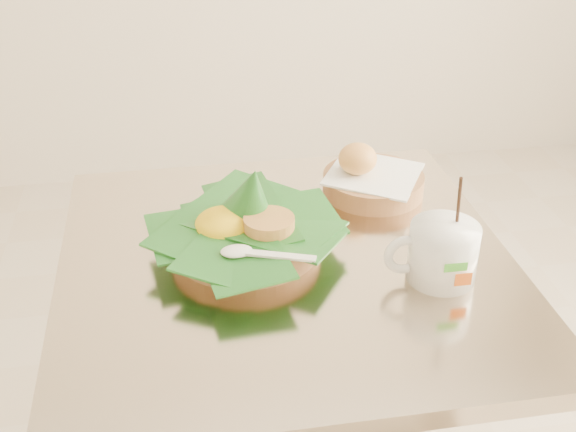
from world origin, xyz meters
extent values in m
cylinder|color=gray|center=(0.11, -0.02, 0.37)|extent=(0.07, 0.07, 0.69)
cube|color=beige|center=(0.11, -0.02, 0.73)|extent=(0.70, 0.70, 0.03)
cylinder|color=#AA7849|center=(0.05, 0.02, 0.77)|extent=(0.24, 0.24, 0.04)
cone|color=#164F18|center=(0.06, 0.03, 0.84)|extent=(0.13, 0.14, 0.12)
ellipsoid|color=yellow|center=(0.01, 0.02, 0.79)|extent=(0.09, 0.09, 0.05)
cylinder|color=#CC9347|center=(0.08, -0.01, 0.80)|extent=(0.08, 0.08, 0.02)
cylinder|color=#AA7849|center=(0.30, 0.16, 0.77)|extent=(0.18, 0.18, 0.04)
cube|color=white|center=(0.30, 0.16, 0.79)|extent=(0.21, 0.21, 0.01)
ellipsoid|color=orange|center=(0.27, 0.17, 0.82)|extent=(0.07, 0.07, 0.05)
cylinder|color=white|center=(0.33, -0.11, 0.79)|extent=(0.10, 0.10, 0.09)
torus|color=white|center=(0.27, -0.11, 0.80)|extent=(0.06, 0.01, 0.06)
cylinder|color=#4C2515|center=(0.33, -0.11, 0.83)|extent=(0.09, 0.09, 0.01)
cylinder|color=black|center=(0.34, -0.11, 0.86)|extent=(0.03, 0.05, 0.13)
cube|color=green|center=(0.32, -0.17, 0.80)|extent=(0.03, 0.00, 0.01)
cube|color=orange|center=(0.34, -0.17, 0.78)|extent=(0.02, 0.00, 0.02)
camera|label=1|loc=(-0.05, -0.95, 1.37)|focal=45.00mm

